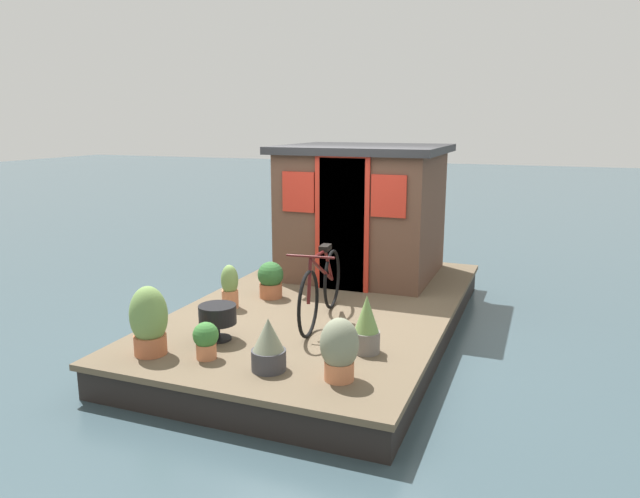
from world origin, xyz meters
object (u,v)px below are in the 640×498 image
object	(u,v)px
houseboat_cabin	(363,210)
potted_plant_sage	(271,279)
potted_plant_succulent	(367,325)
potted_plant_thyme	(230,287)
bicycle	(321,287)
potted_plant_basil	(149,321)
charcoal_grill	(218,316)
potted_plant_geranium	(206,339)
potted_plant_fern	(268,346)
potted_plant_lavender	(339,349)

from	to	relation	value
houseboat_cabin	potted_plant_sage	world-z (taller)	houseboat_cabin
potted_plant_sage	potted_plant_succulent	distance (m)	2.07
houseboat_cabin	potted_plant_thyme	xyz separation A→B (m)	(-2.08, 0.97, -0.67)
bicycle	potted_plant_basil	distance (m)	1.86
bicycle	charcoal_grill	bearing A→B (deg)	139.72
potted_plant_sage	potted_plant_geranium	distance (m)	1.98
houseboat_cabin	charcoal_grill	bearing A→B (deg)	169.39
potted_plant_fern	potted_plant_lavender	bearing A→B (deg)	-86.91
potted_plant_thyme	potted_plant_sage	bearing A→B (deg)	-25.89
potted_plant_sage	potted_plant_geranium	size ratio (longest dim) A/B	1.30
potted_plant_thyme	potted_plant_basil	world-z (taller)	potted_plant_basil
potted_plant_basil	charcoal_grill	distance (m)	0.69
potted_plant_thyme	potted_plant_lavender	world-z (taller)	potted_plant_lavender
potted_plant_geranium	charcoal_grill	distance (m)	0.49
potted_plant_fern	potted_plant_succulent	world-z (taller)	potted_plant_succulent
potted_plant_basil	charcoal_grill	xyz separation A→B (m)	(0.55, -0.40, -0.07)
houseboat_cabin	potted_plant_sage	bearing A→B (deg)	155.13
potted_plant_lavender	potted_plant_fern	bearing A→B (deg)	93.09
bicycle	potted_plant_succulent	world-z (taller)	bicycle
potted_plant_fern	potted_plant_basil	xyz separation A→B (m)	(-0.07, 1.20, 0.10)
houseboat_cabin	bicycle	xyz separation A→B (m)	(-2.14, -0.19, -0.54)
potted_plant_sage	potted_plant_lavender	size ratio (longest dim) A/B	0.83
potted_plant_thyme	charcoal_grill	world-z (taller)	potted_plant_thyme
bicycle	potted_plant_geranium	bearing A→B (deg)	155.70
bicycle	potted_plant_thyme	bearing A→B (deg)	87.07
potted_plant_lavender	potted_plant_geranium	bearing A→B (deg)	90.53
potted_plant_succulent	potted_plant_lavender	size ratio (longest dim) A/B	1.03
houseboat_cabin	potted_plant_basil	size ratio (longest dim) A/B	3.33
potted_plant_thyme	potted_plant_fern	xyz separation A→B (m)	(-1.44, -1.20, -0.03)
potted_plant_succulent	charcoal_grill	world-z (taller)	potted_plant_succulent
bicycle	potted_plant_fern	xyz separation A→B (m)	(-1.38, -0.04, -0.16)
potted_plant_fern	potted_plant_basil	world-z (taller)	potted_plant_basil
potted_plant_thyme	bicycle	bearing A→B (deg)	-92.93
potted_plant_fern	potted_plant_succulent	xyz separation A→B (m)	(0.70, -0.68, 0.04)
potted_plant_sage	potted_plant_succulent	xyz separation A→B (m)	(-1.28, -1.62, 0.03)
bicycle	potted_plant_succulent	distance (m)	0.99
houseboat_cabin	potted_plant_sage	xyz separation A→B (m)	(-1.53, 0.71, -0.69)
potted_plant_sage	potted_plant_fern	size ratio (longest dim) A/B	0.95
potted_plant_thyme	potted_plant_succulent	size ratio (longest dim) A/B	0.92
potted_plant_geranium	charcoal_grill	xyz separation A→B (m)	(0.46, 0.15, 0.06)
houseboat_cabin	potted_plant_succulent	xyz separation A→B (m)	(-2.81, -0.91, -0.65)
bicycle	potted_plant_thyme	xyz separation A→B (m)	(0.06, 1.17, -0.13)
potted_plant_sage	potted_plant_lavender	bearing A→B (deg)	-140.84
charcoal_grill	potted_plant_thyme	bearing A→B (deg)	23.05
potted_plant_thyme	potted_plant_succulent	distance (m)	2.02
potted_plant_succulent	bicycle	bearing A→B (deg)	46.76
potted_plant_succulent	houseboat_cabin	bearing A→B (deg)	17.94
houseboat_cabin	potted_plant_thyme	world-z (taller)	houseboat_cabin
bicycle	potted_plant_basil	world-z (taller)	bicycle
bicycle	charcoal_grill	size ratio (longest dim) A/B	4.45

